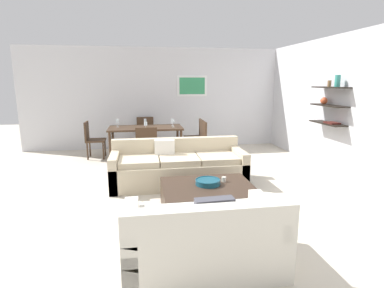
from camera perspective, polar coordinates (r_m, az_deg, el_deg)
ground_plane at (r=5.32m, az=-0.49°, el=-8.40°), size 18.00×18.00×0.00m
back_wall_unit at (r=8.55m, az=-2.12°, el=8.51°), size 8.40×0.09×2.70m
right_wall_shelf_unit at (r=6.72m, az=25.22°, el=6.53°), size 0.34×8.20×2.70m
sofa_beige at (r=5.52m, az=-2.59°, el=-4.45°), size 2.35×0.90×0.78m
loveseat_white at (r=3.16m, az=2.11°, el=-17.36°), size 1.53×0.90×0.78m
coffee_table at (r=4.41m, az=2.97°, el=-10.12°), size 1.28×1.04×0.38m
decorative_bowl at (r=4.38m, az=2.97°, el=-7.02°), size 0.35×0.35×0.08m
candle_jar at (r=4.53m, az=5.94°, el=-6.54°), size 0.07×0.07×0.07m
dining_table at (r=7.36m, az=-8.61°, el=2.55°), size 1.72×0.85×0.75m
dining_chair_foot at (r=6.57m, az=-8.46°, el=-0.04°), size 0.44×0.44×0.88m
dining_chair_left_far at (r=7.67m, az=-18.10°, el=1.18°), size 0.44×0.44×0.88m
dining_chair_right_near at (r=7.33m, az=1.42°, el=1.29°), size 0.44×0.44×0.88m
dining_chair_head at (r=8.21m, az=-8.65°, el=2.29°), size 0.44×0.44×0.88m
dining_chair_right_far at (r=7.70m, az=0.90°, el=1.80°), size 0.44×0.44×0.88m
wine_glass_head at (r=7.70m, az=-8.69°, el=4.32°), size 0.06×0.06×0.15m
wine_glass_foot at (r=6.97m, az=-8.61°, el=3.69°), size 0.07×0.07×0.17m
wine_glass_right_near at (r=7.26m, az=-3.50°, el=4.13°), size 0.07×0.07×0.17m
wine_glass_left_far at (r=7.46m, az=-13.67°, el=4.07°), size 0.06×0.06×0.19m
wine_glass_right_far at (r=7.47m, az=-3.66°, el=4.30°), size 0.06×0.06×0.17m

